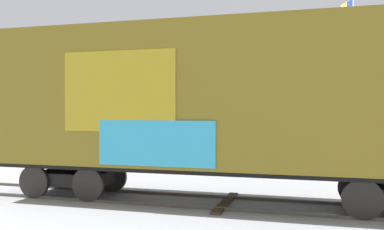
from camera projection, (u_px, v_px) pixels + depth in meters
The scene contains 7 objects.
ground_plane at pixel (211, 203), 11.25m from camera, with size 260.00×260.00×0.00m, color #B2B5BC.
track at pixel (126, 197), 11.93m from camera, with size 60.00×2.51×0.08m.
freight_car at pixel (219, 99), 11.16m from camera, with size 13.45×2.93×4.90m.
flagpole at pixel (352, 56), 21.34m from camera, with size 0.64×1.29×8.31m.
hillside at pixel (298, 87), 77.98m from camera, with size 128.10×29.66×18.36m.
parked_car_red at pixel (135, 144), 19.65m from camera, with size 4.26×2.27×1.74m.
parked_car_green at pixel (259, 148), 17.78m from camera, with size 4.33×2.34×1.76m.
Camera 1 is at (2.58, -10.94, 2.48)m, focal length 39.59 mm.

